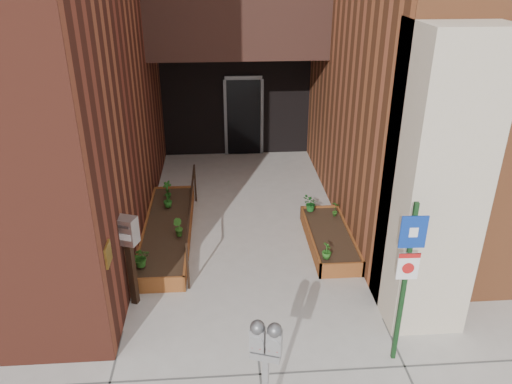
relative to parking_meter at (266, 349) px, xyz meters
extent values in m
plane|color=#9E9991|center=(0.01, 1.83, -1.24)|extent=(80.00, 80.00, 0.00)
cube|color=#C1B194|center=(2.56, 2.03, 0.96)|extent=(1.10, 1.20, 4.40)
cube|color=#311916|center=(0.01, 7.83, 2.76)|extent=(4.20, 2.00, 2.00)
cube|color=black|center=(0.01, 9.23, 0.26)|extent=(4.00, 0.30, 3.00)
cube|color=black|center=(0.21, 9.05, -0.19)|extent=(0.90, 0.06, 2.10)
cube|color=#B79338|center=(-1.98, 1.63, 0.26)|extent=(0.04, 0.30, 0.30)
cube|color=brown|center=(-1.54, 2.75, -1.09)|extent=(0.90, 0.04, 0.30)
cube|color=brown|center=(-1.54, 6.31, -1.09)|extent=(0.90, 0.04, 0.30)
cube|color=brown|center=(-1.97, 4.53, -1.09)|extent=(0.04, 3.60, 0.30)
cube|color=brown|center=(-1.11, 4.53, -1.09)|extent=(0.04, 3.60, 0.30)
cube|color=black|center=(-1.54, 4.53, -1.11)|extent=(0.82, 3.52, 0.26)
cube|color=brown|center=(1.61, 2.95, -1.09)|extent=(0.80, 0.04, 0.30)
cube|color=brown|center=(1.61, 5.11, -1.09)|extent=(0.80, 0.04, 0.30)
cube|color=brown|center=(1.23, 4.03, -1.09)|extent=(0.04, 2.20, 0.30)
cube|color=brown|center=(1.99, 4.03, -1.09)|extent=(0.04, 2.20, 0.30)
cube|color=black|center=(1.61, 4.03, -1.11)|extent=(0.72, 2.12, 0.26)
cylinder|color=black|center=(-1.04, 2.83, -0.79)|extent=(0.04, 0.04, 0.90)
cylinder|color=black|center=(-1.04, 6.13, -0.79)|extent=(0.04, 0.04, 0.90)
cylinder|color=black|center=(-1.04, 4.48, -0.36)|extent=(0.04, 3.30, 0.04)
cube|color=#9A999C|center=(0.00, 0.00, -0.09)|extent=(0.36, 0.23, 0.09)
cube|color=#9A999C|center=(-0.09, 0.03, 0.11)|extent=(0.19, 0.16, 0.29)
sphere|color=#59595B|center=(-0.09, 0.03, 0.28)|extent=(0.16, 0.16, 0.16)
cube|color=white|center=(-0.11, -0.03, 0.14)|extent=(0.10, 0.04, 0.06)
cube|color=#B21414|center=(-0.11, -0.03, 0.05)|extent=(0.10, 0.04, 0.03)
cube|color=#9A999C|center=(0.09, -0.03, 0.11)|extent=(0.19, 0.16, 0.29)
sphere|color=#59595B|center=(0.09, -0.03, 0.28)|extent=(0.16, 0.16, 0.16)
cube|color=white|center=(0.07, -0.08, 0.14)|extent=(0.10, 0.04, 0.06)
cube|color=#B21414|center=(0.07, -0.08, 0.05)|extent=(0.10, 0.04, 0.03)
cube|color=#143717|center=(1.90, 1.02, -0.01)|extent=(0.06, 0.06, 2.45)
cube|color=navy|center=(1.90, 0.99, 0.82)|extent=(0.33, 0.03, 0.44)
cube|color=white|center=(1.90, 0.98, 0.82)|extent=(0.11, 0.02, 0.13)
cube|color=white|center=(1.90, 0.99, 0.32)|extent=(0.28, 0.03, 0.39)
cube|color=#B21414|center=(1.90, 0.98, 0.48)|extent=(0.28, 0.02, 0.07)
cylinder|color=#B21414|center=(1.90, 0.97, 0.30)|extent=(0.16, 0.02, 0.16)
cube|color=black|center=(-1.89, 2.52, -0.67)|extent=(0.13, 0.13, 1.14)
cube|color=#B8B8BB|center=(-1.89, 2.52, 0.11)|extent=(0.37, 0.32, 0.43)
cube|color=#59595B|center=(-1.93, 2.41, 0.23)|extent=(0.22, 0.09, 0.04)
cube|color=white|center=(-1.93, 2.41, 0.06)|extent=(0.24, 0.10, 0.10)
imported|color=#29631C|center=(-1.84, 3.12, -0.77)|extent=(0.36, 0.36, 0.34)
imported|color=#2D621C|center=(-1.29, 4.11, -0.77)|extent=(0.26, 0.26, 0.34)
imported|color=#22611B|center=(-1.59, 5.31, -0.78)|extent=(0.22, 0.22, 0.32)
imported|color=#1F5518|center=(-1.62, 5.71, -0.73)|extent=(0.30, 0.30, 0.40)
imported|color=#245819|center=(1.36, 3.13, -0.79)|extent=(0.17, 0.17, 0.30)
imported|color=#265518|center=(1.84, 4.65, -0.77)|extent=(0.24, 0.24, 0.33)
imported|color=#1B601F|center=(1.37, 4.90, -0.77)|extent=(0.42, 0.42, 0.33)
camera|label=1|loc=(-0.41, -4.14, 3.91)|focal=35.00mm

